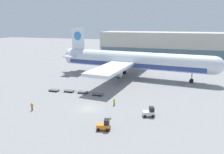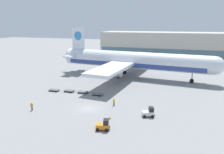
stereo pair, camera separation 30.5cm
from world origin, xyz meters
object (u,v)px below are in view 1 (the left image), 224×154
object	(u,v)px
traffic_cone_near	(110,117)
baggage_dolly_second	(69,91)
ground_crew_far	(32,106)
baggage_dolly_trail	(97,94)
baggage_dolly_third	(83,92)
baggage_dolly_lead	(54,90)
airplane_main	(131,61)
baggage_tug_mid	(149,112)
baggage_tug_foreground	(104,125)
ground_crew_near	(114,101)

from	to	relation	value
traffic_cone_near	baggage_dolly_second	bearing A→B (deg)	141.21
ground_crew_far	baggage_dolly_trail	bearing A→B (deg)	-0.64
baggage_dolly_third	ground_crew_far	distance (m)	15.44
baggage_dolly_third	traffic_cone_near	xyz separation A→B (m)	(12.32, -13.37, -0.04)
baggage_dolly_lead	traffic_cone_near	distance (m)	24.27
airplane_main	baggage_dolly_trail	size ratio (longest dim) A/B	15.68
baggage_dolly_lead	ground_crew_far	world-z (taller)	ground_crew_far
airplane_main	traffic_cone_near	xyz separation A→B (m)	(4.22, -35.58, -5.49)
baggage_dolly_trail	baggage_dolly_second	bearing A→B (deg)	177.98
baggage_dolly_trail	traffic_cone_near	distance (m)	15.05
baggage_dolly_third	ground_crew_far	size ratio (longest dim) A/B	2.02
airplane_main	ground_crew_far	size ratio (longest dim) A/B	31.60
baggage_dolly_lead	baggage_dolly_trail	bearing A→B (deg)	1.83
baggage_dolly_trail	ground_crew_far	distance (m)	17.08
baggage_dolly_lead	traffic_cone_near	bearing A→B (deg)	-30.74
baggage_dolly_second	traffic_cone_near	size ratio (longest dim) A/B	5.22
baggage_tug_mid	baggage_dolly_third	bearing A→B (deg)	133.56
baggage_tug_foreground	traffic_cone_near	bearing A→B (deg)	80.96
baggage_dolly_third	baggage_dolly_second	bearing A→B (deg)	-177.29
baggage_dolly_lead	ground_crew_far	size ratio (longest dim) A/B	2.02
airplane_main	baggage_dolly_lead	bearing A→B (deg)	-120.69
airplane_main	baggage_dolly_second	bearing A→B (deg)	-113.56
baggage_tug_foreground	traffic_cone_near	distance (m)	4.65
baggage_dolly_second	airplane_main	bearing A→B (deg)	61.67
baggage_tug_mid	traffic_cone_near	distance (m)	8.10
baggage_tug_mid	baggage_dolly_third	xyz separation A→B (m)	(-19.52, 9.68, -0.49)
airplane_main	baggage_tug_mid	bearing A→B (deg)	-65.30
baggage_tug_mid	baggage_tug_foreground	bearing A→B (deg)	-149.59
baggage_dolly_third	baggage_dolly_trail	size ratio (longest dim) A/B	1.00
baggage_tug_mid	baggage_dolly_second	xyz separation A→B (m)	(-23.61, 9.50, -0.49)
baggage_tug_mid	ground_crew_far	xyz separation A→B (m)	(-24.85, -4.79, 0.22)
baggage_dolly_second	baggage_tug_foreground	bearing A→B (deg)	-46.48
airplane_main	ground_crew_near	distance (m)	28.73
baggage_dolly_third	traffic_cone_near	world-z (taller)	traffic_cone_near
baggage_dolly_third	baggage_dolly_lead	bearing A→B (deg)	-173.87
airplane_main	ground_crew_far	xyz separation A→B (m)	(-13.44, -36.68, -4.75)
baggage_dolly_lead	ground_crew_near	size ratio (longest dim) A/B	2.09
baggage_dolly_second	baggage_dolly_third	world-z (taller)	same
baggage_tug_foreground	baggage_dolly_second	size ratio (longest dim) A/B	0.73
baggage_dolly_lead	ground_crew_near	world-z (taller)	ground_crew_near
airplane_main	baggage_dolly_second	size ratio (longest dim) A/B	15.68
baggage_tug_foreground	baggage_dolly_trail	world-z (taller)	baggage_tug_foreground
baggage_dolly_lead	baggage_tug_mid	bearing A→B (deg)	-17.21
baggage_dolly_trail	ground_crew_near	size ratio (longest dim) A/B	2.09
baggage_tug_mid	traffic_cone_near	bearing A→B (deg)	-172.89
airplane_main	ground_crew_near	bearing A→B (deg)	-79.43
baggage_dolly_second	baggage_dolly_third	xyz separation A→B (m)	(4.09, 0.18, 0.00)
baggage_tug_foreground	ground_crew_near	size ratio (longest dim) A/B	1.52
baggage_dolly_second	ground_crew_near	distance (m)	16.04
baggage_tug_foreground	baggage_dolly_second	bearing A→B (deg)	119.91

